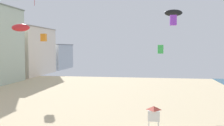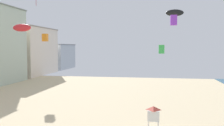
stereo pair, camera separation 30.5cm
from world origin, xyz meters
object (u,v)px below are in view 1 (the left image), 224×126
kite_black_parafoil (173,13)px  kite_purple_box (173,20)px  kite_red_parafoil (21,28)px  kite_orange_box (44,38)px  lifeguard_stand (154,113)px  kite_green_box (160,49)px

kite_black_parafoil → kite_purple_box: (-1.17, -12.89, -2.56)m
kite_red_parafoil → kite_black_parafoil: size_ratio=1.00×
kite_black_parafoil → kite_orange_box: 23.12m
kite_red_parafoil → kite_purple_box: (21.20, -5.15, 0.15)m
lifeguard_stand → kite_black_parafoil: bearing=76.7°
kite_black_parafoil → kite_purple_box: bearing=-95.2°
kite_red_parafoil → kite_purple_box: kite_purple_box is taller
kite_red_parafoil → kite_green_box: size_ratio=2.17×
kite_red_parafoil → kite_orange_box: kite_red_parafoil is taller
kite_black_parafoil → kite_orange_box: bearing=177.6°
kite_red_parafoil → kite_orange_box: 8.78m
kite_red_parafoil → kite_green_box: (20.22, 4.12, -3.15)m
kite_black_parafoil → kite_purple_box: size_ratio=2.54×
kite_orange_box → kite_green_box: kite_orange_box is taller
lifeguard_stand → kite_red_parafoil: size_ratio=0.90×
kite_purple_box → kite_orange_box: 25.70m
kite_purple_box → kite_orange_box: size_ratio=0.81×
kite_red_parafoil → kite_black_parafoil: kite_black_parafoil is taller
lifeguard_stand → kite_purple_box: kite_purple_box is taller
lifeguard_stand → kite_green_box: bearing=82.5°
kite_red_parafoil → kite_orange_box: size_ratio=2.05×
lifeguard_stand → kite_purple_box: bearing=64.5°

